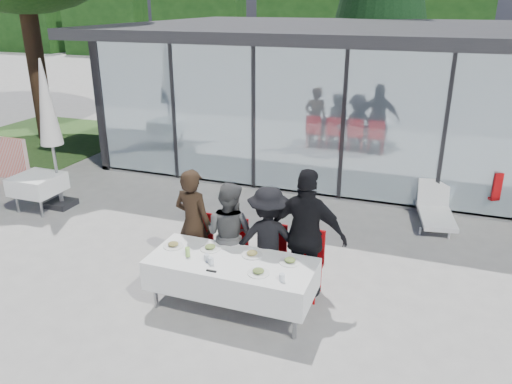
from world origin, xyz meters
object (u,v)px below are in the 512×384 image
Objects in this scene: plate_extra at (258,272)px; diner_b at (229,234)px; diner_chair_a at (197,241)px; folded_eyeglasses at (211,271)px; dining_table at (231,274)px; lounger at (435,209)px; plate_a at (173,245)px; market_umbrella at (48,113)px; spare_table_left at (37,184)px; spare_chair_b at (498,192)px; plate_d at (290,261)px; diner_a at (193,224)px; diner_c at (268,240)px; diner_chair_c at (270,253)px; diner_chair_b at (232,247)px; plate_b at (210,248)px; diner_d at (307,236)px; diner_chair_d at (308,260)px; juice_bottle at (188,252)px; plate_c at (252,254)px.

diner_b is at bearing 131.98° from plate_extra.
diner_chair_a is 1.36m from folded_eyeglasses.
lounger is (2.55, 4.05, -0.28)m from dining_table.
plate_a is at bearing -131.31° from lounger.
market_umbrella reaches higher than lounger.
spare_table_left is 0.88× the size of spare_chair_b.
plate_a is 0.20× the size of lounger.
spare_chair_b is (2.90, 4.41, -0.24)m from plate_d.
diner_a reaches higher than diner_c.
plate_extra is (0.16, -0.95, 0.24)m from diner_chair_c.
plate_d is at bearing 4.16° from plate_a.
plate_a is at bearing 51.16° from diner_b.
diner_chair_b is 3.39× the size of plate_b.
diner_chair_c reaches higher than folded_eyeglasses.
dining_table is 1.17× the size of diner_d.
plate_d is 6.02m from spare_table_left.
spare_chair_b is (4.54, 3.97, -0.33)m from diner_a.
spare_chair_b reaches higher than plate_extra.
diner_chair_d is 1.40m from plate_b.
diner_chair_c is at bearing -15.67° from market_umbrella.
juice_bottle is at bearing 174.63° from plate_extra.
diner_a is at bearing -16.06° from diner_c.
diner_a reaches higher than diner_chair_a.
diner_c is at bearing -169.62° from diner_chair_d.
plate_b is (0.49, -0.55, 0.24)m from diner_chair_a.
diner_d reaches higher than dining_table.
juice_bottle is at bearing -167.02° from plate_d.
plate_d is at bearing 15.55° from dining_table.
diner_b is at bearing 140.75° from plate_c.
market_umbrella is at bearing 46.84° from spare_table_left.
diner_a is at bearing -90.00° from diner_chair_a.
diner_chair_a is (-0.89, 0.75, -0.00)m from dining_table.
diner_d is (1.17, -0.10, 0.43)m from diner_chair_b.
diner_c is at bearing 32.60° from plate_b.
spare_chair_b is (3.35, 3.87, 0.00)m from diner_chair_c.
diner_a is at bearing -138.83° from spare_chair_b.
plate_b is (-0.10, -0.45, -0.03)m from diner_b.
plate_d is 5.97m from market_umbrella.
dining_table is at bearing -128.35° from spare_chair_b.
diner_chair_a is 0.70m from plate_a.
plate_c is 0.30× the size of spare_chair_b.
diner_c is 5.48m from spare_table_left.
plate_d is 5.28m from spare_chair_b.
diner_chair_c and spare_chair_b have the same top height.
plate_c reaches higher than spare_table_left.
lounger is (-1.10, -0.57, -0.28)m from spare_chair_b.
diner_chair_b is at bearing 134.56° from plate_c.
diner_chair_b reaches higher than plate_c.
diner_c reaches higher than diner_chair_c.
dining_table is 0.82m from plate_d.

